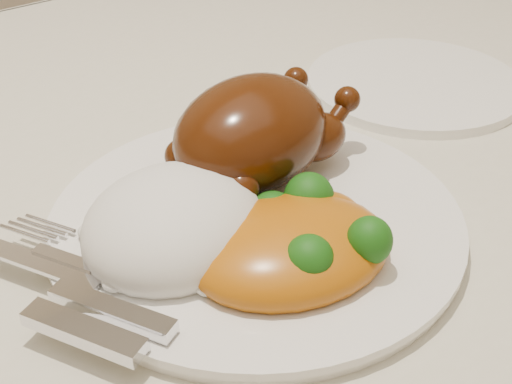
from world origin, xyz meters
TOP-DOWN VIEW (x-y plane):
  - dining_table at (0.00, 0.00)m, footprint 1.60×0.90m
  - tablecloth at (0.00, 0.00)m, footprint 1.73×1.03m
  - dinner_plate at (0.09, -0.03)m, footprint 0.30×0.30m
  - side_plate at (0.36, 0.05)m, footprint 0.25×0.25m
  - roast_chicken at (0.12, 0.01)m, footprint 0.16×0.11m
  - rice_mound at (0.03, -0.02)m, footprint 0.16×0.15m
  - mac_and_cheese at (0.09, -0.08)m, footprint 0.16×0.13m
  - cutlery at (-0.05, -0.04)m, footprint 0.08×0.18m

SIDE VIEW (x-z plane):
  - dining_table at x=0.00m, z-range 0.29..1.05m
  - tablecloth at x=0.00m, z-range 0.65..0.83m
  - side_plate at x=0.36m, z-range 0.77..0.78m
  - dinner_plate at x=0.09m, z-range 0.77..0.78m
  - cutlery at x=-0.05m, z-range 0.78..0.79m
  - mac_and_cheese at x=0.09m, z-range 0.77..0.82m
  - rice_mound at x=0.03m, z-range 0.76..0.83m
  - roast_chicken at x=0.12m, z-range 0.78..0.86m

